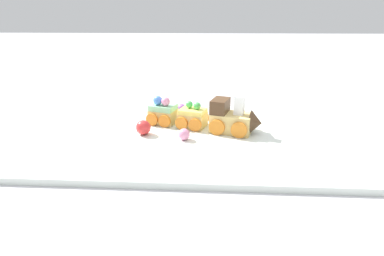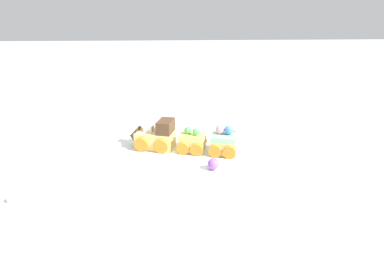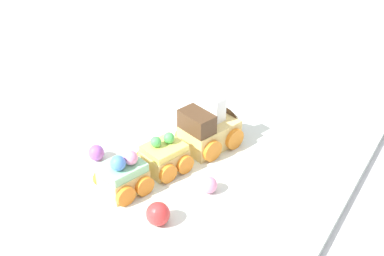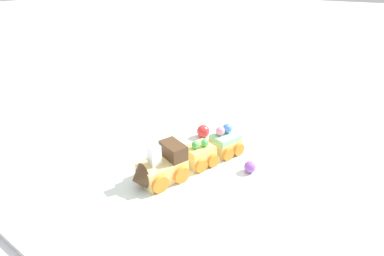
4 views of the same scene
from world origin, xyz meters
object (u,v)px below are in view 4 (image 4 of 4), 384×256
gumball_purple (250,167)px  cake_car_lemon (199,155)px  cake_train_locomotive (159,168)px  cake_car_mint (225,143)px  gumball_red (203,131)px  gumball_pink (172,144)px

gumball_purple → cake_car_lemon: bearing=-71.3°
cake_train_locomotive → cake_car_mint: cake_train_locomotive is taller
cake_train_locomotive → gumball_red: (-0.20, -0.03, -0.01)m
cake_car_lemon → cake_car_mint: size_ratio=1.00×
cake_car_lemon → gumball_pink: bearing=-81.6°
gumball_purple → gumball_pink: bearing=-83.5°
cake_car_mint → gumball_purple: size_ratio=3.21×
cake_train_locomotive → gumball_pink: cake_train_locomotive is taller
cake_car_lemon → gumball_purple: (-0.03, 0.10, -0.01)m
cake_car_lemon → cake_car_mint: cake_car_mint is taller
cake_car_lemon → gumball_red: size_ratio=2.48×
cake_car_mint → gumball_pink: bearing=-43.5°
gumball_red → gumball_purple: size_ratio=1.30×
gumball_red → gumball_purple: gumball_red is taller
cake_car_lemon → cake_car_mint: (-0.07, 0.02, 0.00)m
cake_train_locomotive → cake_car_lemon: (-0.09, 0.03, -0.01)m
gumball_red → cake_car_lemon: bearing=29.3°
cake_train_locomotive → gumball_pink: size_ratio=4.98×
cake_car_lemon → gumball_red: bearing=-133.2°
cake_train_locomotive → gumball_red: 0.20m
cake_car_mint → cake_train_locomotive: bearing=0.2°
cake_car_lemon → gumball_red: 0.12m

